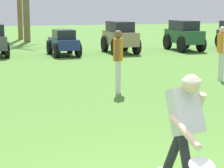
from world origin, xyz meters
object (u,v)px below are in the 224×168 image
at_px(frisbee_thrower, 185,125).
at_px(teammate_midfield, 118,56).
at_px(teammate_near_sideline, 222,48).
at_px(parked_car_slot_f, 184,35).
at_px(parked_car_slot_d, 63,42).
at_px(frisbee_in_flight, 202,166).
at_px(parked_car_slot_e, 120,36).

relative_size(frisbee_thrower, teammate_midfield, 0.91).
bearing_deg(teammate_midfield, teammate_near_sideline, 16.41).
xyz_separation_m(teammate_near_sideline, parked_car_slot_f, (2.30, 7.90, -0.20)).
bearing_deg(teammate_midfield, parked_car_slot_d, 91.13).
bearing_deg(parked_car_slot_f, teammate_midfield, -122.31).
height_order(parked_car_slot_d, parked_car_slot_f, parked_car_slot_f).
xyz_separation_m(frisbee_thrower, teammate_midfield, (0.73, 5.65, 0.14)).
distance_m(teammate_near_sideline, parked_car_slot_d, 8.10).
height_order(frisbee_thrower, teammate_near_sideline, teammate_near_sideline).
height_order(teammate_near_sideline, teammate_midfield, same).
relative_size(frisbee_in_flight, teammate_near_sideline, 0.18).
bearing_deg(parked_car_slot_d, frisbee_thrower, -92.31).
relative_size(parked_car_slot_d, parked_car_slot_e, 0.94).
bearing_deg(frisbee_in_flight, parked_car_slot_f, 67.05).
bearing_deg(teammate_near_sideline, parked_car_slot_f, 73.80).
bearing_deg(frisbee_in_flight, parked_car_slot_e, 77.73).
relative_size(frisbee_in_flight, parked_car_slot_d, 0.13).
relative_size(parked_car_slot_d, parked_car_slot_f, 0.95).
bearing_deg(parked_car_slot_e, frisbee_thrower, -102.46).
relative_size(frisbee_thrower, frisbee_in_flight, 5.00).
xyz_separation_m(frisbee_thrower, teammate_near_sideline, (4.05, 6.63, 0.14)).
bearing_deg(teammate_near_sideline, frisbee_in_flight, -119.57).
distance_m(teammate_midfield, parked_car_slot_e, 8.94).
bearing_deg(parked_car_slot_f, frisbee_in_flight, -112.95).
height_order(teammate_midfield, parked_car_slot_d, teammate_midfield).
xyz_separation_m(frisbee_thrower, frisbee_in_flight, (-0.10, -0.67, -0.24)).
height_order(frisbee_thrower, parked_car_slot_e, frisbee_thrower).
height_order(frisbee_thrower, teammate_midfield, teammate_midfield).
bearing_deg(frisbee_thrower, frisbee_in_flight, -98.13).
height_order(frisbee_thrower, parked_car_slot_d, frisbee_thrower).
distance_m(frisbee_thrower, parked_car_slot_d, 13.95).
height_order(parked_car_slot_e, parked_car_slot_f, same).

